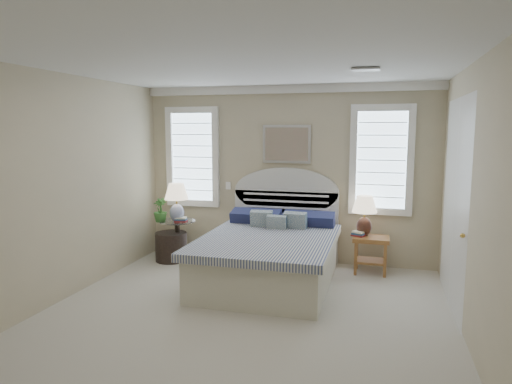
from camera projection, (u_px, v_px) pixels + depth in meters
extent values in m
cube|color=#B6AF9C|center=(238.00, 324.00, 4.82)|extent=(4.50, 5.00, 0.01)
cube|color=silver|center=(237.00, 61.00, 4.46)|extent=(4.50, 5.00, 0.01)
cube|color=#C3B492|center=(287.00, 175.00, 7.03)|extent=(4.50, 0.02, 2.70)
cube|color=#C3B492|center=(51.00, 190.00, 5.23)|extent=(0.02, 5.00, 2.70)
cube|color=#C3B492|center=(479.00, 207.00, 4.05)|extent=(0.02, 5.00, 2.70)
cube|color=white|center=(287.00, 89.00, 6.82)|extent=(4.50, 0.08, 0.12)
cube|color=#B2B2B2|center=(365.00, 70.00, 4.91)|extent=(0.30, 0.20, 0.02)
cube|color=white|center=(228.00, 186.00, 7.29)|extent=(0.08, 0.01, 0.12)
cube|color=silver|center=(193.00, 157.00, 7.38)|extent=(0.90, 0.06, 1.60)
cube|color=silver|center=(381.00, 160.00, 6.61)|extent=(0.90, 0.06, 1.60)
cube|color=silver|center=(287.00, 144.00, 6.93)|extent=(0.74, 0.04, 0.58)
cube|color=silver|center=(455.00, 203.00, 5.22)|extent=(0.02, 1.80, 2.40)
cube|color=#B8B6A2|center=(268.00, 263.00, 6.06)|extent=(1.60, 2.10, 0.55)
cube|color=navy|center=(268.00, 241.00, 5.97)|extent=(1.72, 2.15, 0.10)
cube|color=silver|center=(286.00, 226.00, 7.08)|extent=(1.62, 0.08, 1.10)
cube|color=navy|center=(256.00, 217.00, 6.89)|extent=(0.75, 0.31, 0.23)
cube|color=navy|center=(308.00, 220.00, 6.68)|extent=(0.75, 0.31, 0.23)
cube|color=#365879|center=(262.00, 222.00, 6.64)|extent=(0.33, 0.20, 0.34)
cube|color=#365879|center=(296.00, 223.00, 6.51)|extent=(0.33, 0.20, 0.34)
cube|color=#365879|center=(277.00, 225.00, 6.48)|extent=(0.28, 0.14, 0.29)
cylinder|color=black|center=(178.00, 259.00, 7.21)|extent=(0.32, 0.32, 0.03)
cylinder|color=black|center=(178.00, 241.00, 7.17)|extent=(0.08, 0.08, 0.60)
cylinder|color=silver|center=(177.00, 221.00, 7.13)|extent=(0.56, 0.56, 0.02)
cube|color=#9C5C33|center=(371.00, 239.00, 6.47)|extent=(0.50, 0.40, 0.06)
cube|color=#9C5C33|center=(370.00, 261.00, 6.51)|extent=(0.44, 0.34, 0.03)
cube|color=#9C5C33|center=(356.00, 259.00, 6.41)|extent=(0.04, 0.04, 0.47)
cube|color=#9C5C33|center=(357.00, 253.00, 6.70)|extent=(0.04, 0.04, 0.47)
cube|color=#9C5C33|center=(385.00, 261.00, 6.31)|extent=(0.04, 0.04, 0.47)
cube|color=#9C5C33|center=(385.00, 255.00, 6.59)|extent=(0.04, 0.04, 0.47)
cylinder|color=black|center=(171.00, 247.00, 7.13)|extent=(0.63, 0.63, 0.45)
cylinder|color=silver|center=(177.00, 220.00, 7.07)|extent=(0.14, 0.14, 0.03)
ellipsoid|color=silver|center=(177.00, 213.00, 7.05)|extent=(0.25, 0.25, 0.28)
cylinder|color=gold|center=(177.00, 202.00, 7.03)|extent=(0.03, 0.03, 0.10)
cylinder|color=black|center=(364.00, 234.00, 6.57)|extent=(0.15, 0.15, 0.03)
ellipsoid|color=black|center=(364.00, 226.00, 6.55)|extent=(0.27, 0.27, 0.27)
cylinder|color=gold|center=(364.00, 215.00, 6.53)|extent=(0.04, 0.04, 0.10)
imported|color=#39732E|center=(160.00, 210.00, 7.00)|extent=(0.21, 0.21, 0.37)
cube|color=maroon|center=(181.00, 221.00, 7.02)|extent=(0.20, 0.16, 0.02)
cube|color=navy|center=(181.00, 219.00, 7.01)|extent=(0.19, 0.15, 0.02)
cube|color=#F2EDC7|center=(181.00, 218.00, 7.01)|extent=(0.18, 0.14, 0.02)
cube|color=maroon|center=(358.00, 235.00, 6.50)|extent=(0.21, 0.19, 0.02)
cube|color=navy|center=(358.00, 234.00, 6.50)|extent=(0.20, 0.18, 0.02)
cube|color=#F2EDC7|center=(358.00, 232.00, 6.49)|extent=(0.19, 0.17, 0.02)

